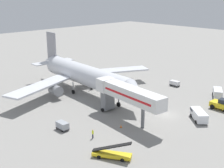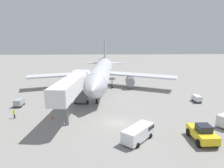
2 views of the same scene
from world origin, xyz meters
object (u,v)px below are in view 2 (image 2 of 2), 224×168
Objects in this scene: service_van_outer_left at (139,132)px; jet_bridge at (74,86)px; safety_cone_alpha at (53,117)px; baggage_cart_far_center at (197,98)px; ground_crew_worker_foreground at (14,114)px; baggage_cart_outer_right at (19,102)px; pushback_tug at (202,133)px; airplane_at_gate at (102,72)px.

jet_bridge is at bearing 133.84° from service_van_outer_left.
jet_bridge is 29.57× the size of safety_cone_alpha.
safety_cone_alpha is (-30.41, -8.74, -0.51)m from baggage_cart_far_center.
baggage_cart_outer_right is at bearing 105.28° from ground_crew_worker_foreground.
ground_crew_worker_foreground is at bearing 162.47° from pushback_tug.
baggage_cart_outer_right is (-17.39, -14.93, -3.91)m from airplane_at_gate.
jet_bridge is 27.83m from baggage_cart_far_center.
safety_cone_alpha is at bearing -145.55° from jet_bridge.
safety_cone_alpha is (8.75, -7.14, -0.55)m from baggage_cart_outer_right.
pushback_tug reaches higher than baggage_cart_outer_right.
jet_bridge is 15.81m from service_van_outer_left.
baggage_cart_outer_right is at bearing 140.79° from safety_cone_alpha.
airplane_at_gate reaches higher than baggage_cart_outer_right.
jet_bridge is at bearing 149.08° from pushback_tug.
airplane_at_gate reaches higher than baggage_cart_far_center.
ground_crew_worker_foreground is (-10.58, -2.16, -4.56)m from jet_bridge.
jet_bridge is 10.68× the size of ground_crew_worker_foreground.
pushback_tug is 8.15× the size of safety_cone_alpha.
ground_crew_worker_foreground is at bearing 157.34° from service_van_outer_left.
airplane_at_gate reaches higher than ground_crew_worker_foreground.
service_van_outer_left reaches higher than safety_cone_alpha.
jet_bridge is 14.04m from baggage_cart_outer_right.
airplane_at_gate is 31.23m from service_van_outer_left.
baggage_cart_outer_right is (-31.85, 16.25, -0.32)m from pushback_tug.
pushback_tug is 0.91× the size of service_van_outer_left.
pushback_tug is (19.42, -11.63, -4.29)m from jet_bridge.
baggage_cart_outer_right is 39.19m from baggage_cart_far_center.
airplane_at_gate is 2.34× the size of jet_bridge.
service_van_outer_left reaches higher than baggage_cart_far_center.
airplane_at_gate reaches higher than safety_cone_alpha.
ground_crew_worker_foreground is (1.85, -6.77, 0.06)m from baggage_cart_outer_right.
service_van_outer_left is (10.54, -10.98, -4.30)m from jet_bridge.
jet_bridge reaches higher than ground_crew_worker_foreground.
baggage_cart_far_center is 1.57× the size of ground_crew_worker_foreground.
baggage_cart_outer_right is at bearing 145.83° from service_van_outer_left.
baggage_cart_outer_right is 7.02m from ground_crew_worker_foreground.
airplane_at_gate is 25.83m from baggage_cart_far_center.
pushback_tug is 35.76m from baggage_cart_outer_right.
pushback_tug reaches higher than ground_crew_worker_foreground.
jet_bridge is 7.16× the size of baggage_cart_outer_right.
baggage_cart_far_center is at bearing 2.34° from baggage_cart_outer_right.
service_van_outer_left is 16.57m from safety_cone_alpha.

